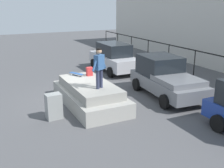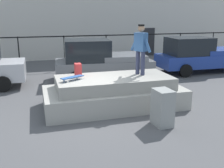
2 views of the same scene
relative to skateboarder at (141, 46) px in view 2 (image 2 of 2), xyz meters
The scene contains 10 objects.
ground_plane 2.68m from the skateboarder, 167.92° to the right, with size 60.00×60.00×0.00m, color #4C4C4F.
concrete_ledge 1.78m from the skateboarder, behind, with size 4.56×2.11×1.02m.
skateboarder is the anchor object (origin of this frame).
skateboard 2.47m from the skateboarder, behind, with size 0.77×0.53×0.12m.
backpack 2.21m from the skateboarder, 169.77° to the left, with size 0.28×0.20×0.42m, color red.
car_grey_pickup_mid 3.91m from the skateboarder, 97.41° to the left, with size 4.59×2.44×1.88m.
car_blue_pickup_far 6.35m from the skateboarder, 38.15° to the left, with size 4.76×2.04×1.84m.
utility_box 2.42m from the skateboarder, 92.86° to the right, with size 0.44×0.60×1.02m, color gray.
fence_row 7.00m from the skateboarder, 104.78° to the left, with size 24.06×0.06×1.84m.
warehouse_building 13.41m from the skateboarder, 97.64° to the left, with size 32.61×7.14×5.97m.
Camera 2 is at (-1.59, -7.79, 3.03)m, focal length 42.69 mm.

